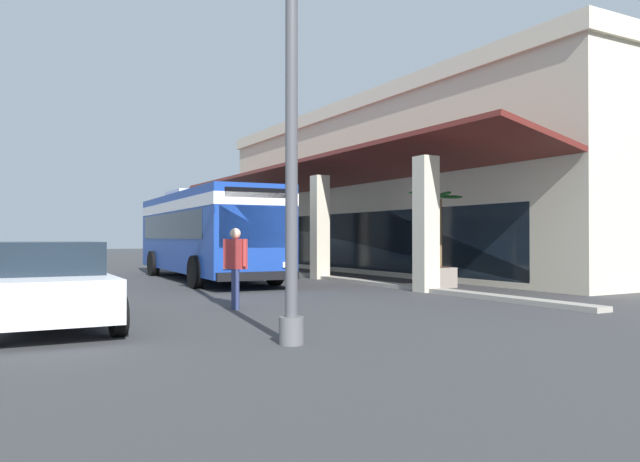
{
  "coord_description": "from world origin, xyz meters",
  "views": [
    {
      "loc": [
        24.49,
        -7.29,
        1.55
      ],
      "look_at": [
        4.8,
        3.67,
        1.78
      ],
      "focal_mm": 34.13,
      "sensor_mm": 36.0,
      "label": 1
    }
  ],
  "objects_px": {
    "parked_sedan_white": "(49,284)",
    "lot_light_pole": "(292,33)",
    "pedestrian": "(235,263)",
    "transit_bus": "(205,229)",
    "potted_palm": "(439,261)"
  },
  "relations": [
    {
      "from": "lot_light_pole",
      "to": "transit_bus",
      "type": "bearing_deg",
      "value": 166.67
    },
    {
      "from": "parked_sedan_white",
      "to": "lot_light_pole",
      "type": "relative_size",
      "value": 0.53
    },
    {
      "from": "parked_sedan_white",
      "to": "pedestrian",
      "type": "xyz_separation_m",
      "value": [
        -0.98,
        3.79,
        0.24
      ]
    },
    {
      "from": "potted_palm",
      "to": "pedestrian",
      "type": "bearing_deg",
      "value": -73.5
    },
    {
      "from": "transit_bus",
      "to": "potted_palm",
      "type": "relative_size",
      "value": 3.74
    },
    {
      "from": "parked_sedan_white",
      "to": "pedestrian",
      "type": "distance_m",
      "value": 3.92
    },
    {
      "from": "pedestrian",
      "to": "lot_light_pole",
      "type": "relative_size",
      "value": 0.21
    },
    {
      "from": "lot_light_pole",
      "to": "pedestrian",
      "type": "bearing_deg",
      "value": 168.9
    },
    {
      "from": "parked_sedan_white",
      "to": "lot_light_pole",
      "type": "bearing_deg",
      "value": 39.36
    },
    {
      "from": "parked_sedan_white",
      "to": "pedestrian",
      "type": "relative_size",
      "value": 2.55
    },
    {
      "from": "transit_bus",
      "to": "potted_palm",
      "type": "distance_m",
      "value": 8.71
    },
    {
      "from": "pedestrian",
      "to": "lot_light_pole",
      "type": "height_order",
      "value": "lot_light_pole"
    },
    {
      "from": "potted_palm",
      "to": "lot_light_pole",
      "type": "height_order",
      "value": "lot_light_pole"
    },
    {
      "from": "pedestrian",
      "to": "lot_light_pole",
      "type": "bearing_deg",
      "value": -11.1
    },
    {
      "from": "pedestrian",
      "to": "potted_palm",
      "type": "relative_size",
      "value": 0.58
    }
  ]
}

